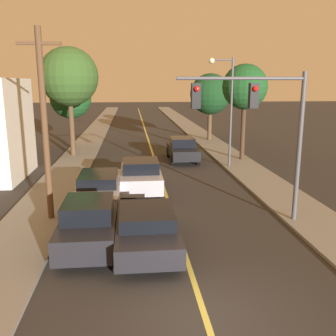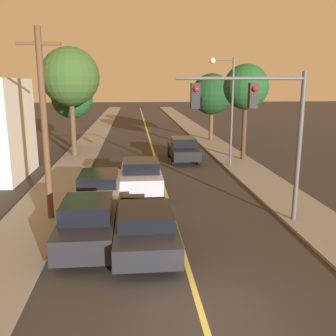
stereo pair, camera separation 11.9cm
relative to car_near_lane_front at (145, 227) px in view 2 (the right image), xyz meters
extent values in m
plane|color=#2D2B28|center=(1.20, -3.88, -0.77)|extent=(200.00, 200.00, 0.00)
cube|color=#2D2B28|center=(1.20, 32.12, -0.77)|extent=(8.59, 80.00, 0.01)
cube|color=#D1C14C|center=(1.20, 32.12, -0.76)|extent=(0.16, 76.00, 0.00)
cube|color=gray|center=(-4.34, 32.12, -0.71)|extent=(2.50, 80.00, 0.12)
cube|color=gray|center=(6.75, 32.12, -0.71)|extent=(2.50, 80.00, 0.12)
cube|color=black|center=(0.00, 0.04, -0.09)|extent=(1.96, 4.63, 0.64)
cube|color=black|center=(0.00, -0.15, 0.45)|extent=(1.72, 2.08, 0.43)
cylinder|color=black|center=(-0.93, 1.47, -0.41)|extent=(0.22, 0.73, 0.73)
cylinder|color=black|center=(0.93, 1.47, -0.41)|extent=(0.22, 0.73, 0.73)
cylinder|color=black|center=(-0.93, -1.40, -0.41)|extent=(0.22, 0.73, 0.73)
cylinder|color=black|center=(0.93, -1.40, -0.41)|extent=(0.22, 0.73, 0.73)
cube|color=#A5A8B2|center=(0.00, 6.69, -0.02)|extent=(1.97, 4.25, 0.75)
cube|color=black|center=(0.00, 6.52, 0.63)|extent=(1.73, 1.91, 0.55)
cylinder|color=black|center=(-0.94, 8.00, -0.40)|extent=(0.22, 0.74, 0.74)
cylinder|color=black|center=(0.94, 8.00, -0.40)|extent=(0.22, 0.74, 0.74)
cylinder|color=black|center=(-0.94, 5.37, -0.40)|extent=(0.22, 0.74, 0.74)
cylinder|color=black|center=(0.94, 5.37, -0.40)|extent=(0.22, 0.74, 0.74)
cube|color=black|center=(-1.89, 0.49, -0.08)|extent=(1.79, 4.36, 0.77)
cube|color=black|center=(-1.89, 0.32, 0.60)|extent=(1.58, 1.96, 0.57)
cylinder|color=black|center=(-2.74, 1.85, -0.46)|extent=(0.22, 0.62, 0.62)
cylinder|color=black|center=(-1.04, 1.85, -0.46)|extent=(0.22, 0.62, 0.62)
cylinder|color=black|center=(-2.74, -0.86, -0.46)|extent=(0.22, 0.62, 0.62)
cylinder|color=black|center=(-1.04, -0.86, -0.46)|extent=(0.22, 0.62, 0.62)
cube|color=#A5A8B2|center=(-1.89, 4.62, -0.05)|extent=(1.83, 5.12, 0.76)
cube|color=black|center=(-1.89, 4.42, 0.56)|extent=(1.61, 2.30, 0.45)
cylinder|color=black|center=(-2.76, 6.21, -0.43)|extent=(0.22, 0.69, 0.69)
cylinder|color=black|center=(-1.02, 6.21, -0.43)|extent=(0.22, 0.69, 0.69)
cylinder|color=black|center=(-2.76, 3.03, -0.43)|extent=(0.22, 0.69, 0.69)
cylinder|color=black|center=(-1.02, 3.03, -0.43)|extent=(0.22, 0.69, 0.69)
cube|color=black|center=(3.14, 14.16, -0.08)|extent=(1.82, 4.47, 0.68)
cube|color=black|center=(3.14, 14.34, 0.55)|extent=(1.60, 2.01, 0.59)
cylinder|color=black|center=(4.00, 12.77, -0.42)|extent=(0.22, 0.71, 0.71)
cylinder|color=black|center=(2.27, 12.77, -0.42)|extent=(0.22, 0.71, 0.71)
cylinder|color=black|center=(4.00, 15.55, -0.42)|extent=(0.22, 0.71, 0.71)
cylinder|color=black|center=(2.27, 15.55, -0.42)|extent=(0.22, 0.71, 0.71)
cylinder|color=#47474C|center=(5.90, 1.90, 2.19)|extent=(0.18, 0.18, 5.68)
cylinder|color=#47474C|center=(3.54, 1.90, 4.77)|extent=(4.71, 0.12, 0.12)
cube|color=black|center=(4.02, 1.90, 4.16)|extent=(0.32, 0.28, 0.90)
sphere|color=red|center=(4.02, 1.72, 4.41)|extent=(0.20, 0.20, 0.20)
cube|color=black|center=(1.90, 1.90, 4.16)|extent=(0.32, 0.28, 0.90)
sphere|color=red|center=(1.90, 1.72, 4.41)|extent=(0.20, 0.20, 0.20)
cylinder|color=#47474C|center=(5.85, 11.63, 2.73)|extent=(0.14, 0.14, 6.76)
cylinder|color=#47474C|center=(5.19, 11.63, 5.96)|extent=(1.32, 0.09, 0.09)
sphere|color=beige|center=(4.53, 11.63, 5.91)|extent=(0.36, 0.36, 0.36)
cylinder|color=#513823|center=(-3.69, 3.03, 2.98)|extent=(0.24, 0.24, 7.27)
cube|color=#513823|center=(-3.69, 3.03, 6.01)|extent=(1.60, 0.12, 0.12)
cylinder|color=#3D2B1C|center=(-5.22, 19.69, 0.81)|extent=(0.36, 0.36, 2.92)
sphere|color=#19471E|center=(-5.22, 19.69, 3.42)|extent=(3.30, 3.30, 3.30)
cylinder|color=#4C3823|center=(-4.76, 16.49, 1.46)|extent=(0.37, 0.37, 4.23)
sphere|color=#2D4C1E|center=(-4.76, 16.49, 5.04)|extent=(4.19, 4.19, 4.19)
cylinder|color=#3D2B1C|center=(7.33, 13.80, 1.31)|extent=(0.31, 0.31, 3.93)
sphere|color=#19471E|center=(7.33, 13.80, 4.35)|extent=(3.07, 3.07, 3.07)
cylinder|color=#4C3823|center=(6.95, 23.15, 0.81)|extent=(0.39, 0.39, 2.93)
sphere|color=#143819|center=(6.95, 23.15, 3.59)|extent=(3.76, 3.76, 3.76)
camera|label=1|loc=(-0.44, -11.52, 4.63)|focal=40.00mm
camera|label=2|loc=(-0.32, -11.53, 4.63)|focal=40.00mm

